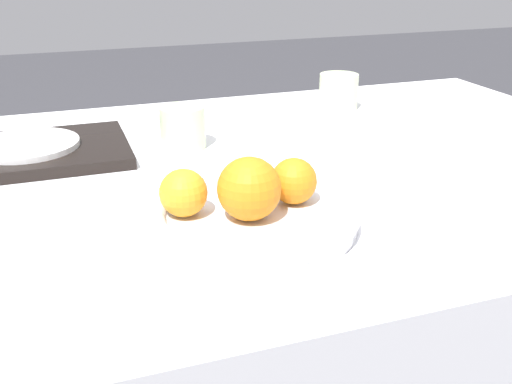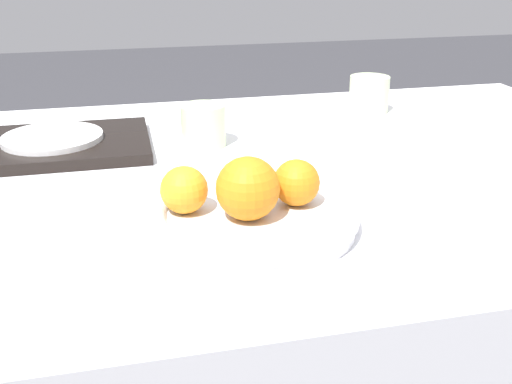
% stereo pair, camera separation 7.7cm
% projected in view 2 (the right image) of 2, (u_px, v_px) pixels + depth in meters
% --- Properties ---
extents(table, '(1.38, 0.93, 0.77)m').
position_uv_depth(table, '(296.00, 349.00, 1.17)').
color(table, white).
rests_on(table, ground_plane).
extents(fruit_platter, '(0.27, 0.27, 0.03)m').
position_uv_depth(fruit_platter, '(256.00, 216.00, 0.78)').
color(fruit_platter, silver).
rests_on(fruit_platter, table).
extents(orange_0, '(0.08, 0.08, 0.08)m').
position_uv_depth(orange_0, '(248.00, 188.00, 0.75)').
color(orange_0, orange).
rests_on(orange_0, fruit_platter).
extents(orange_1, '(0.06, 0.06, 0.06)m').
position_uv_depth(orange_1, '(184.00, 190.00, 0.77)').
color(orange_1, orange).
rests_on(orange_1, fruit_platter).
extents(orange_2, '(0.06, 0.06, 0.06)m').
position_uv_depth(orange_2, '(296.00, 183.00, 0.79)').
color(orange_2, orange).
rests_on(orange_2, fruit_platter).
extents(serving_tray, '(0.34, 0.23, 0.02)m').
position_uv_depth(serving_tray, '(53.00, 146.00, 1.07)').
color(serving_tray, black).
rests_on(serving_tray, table).
extents(side_plate, '(0.18, 0.18, 0.01)m').
position_uv_depth(side_plate, '(52.00, 138.00, 1.06)').
color(side_plate, white).
rests_on(side_plate, serving_tray).
extents(cup_0, '(0.09, 0.09, 0.08)m').
position_uv_depth(cup_0, '(369.00, 94.00, 1.30)').
color(cup_0, beige).
rests_on(cup_0, table).
extents(cup_2, '(0.08, 0.08, 0.08)m').
position_uv_depth(cup_2, '(203.00, 125.00, 1.09)').
color(cup_2, beige).
rests_on(cup_2, table).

